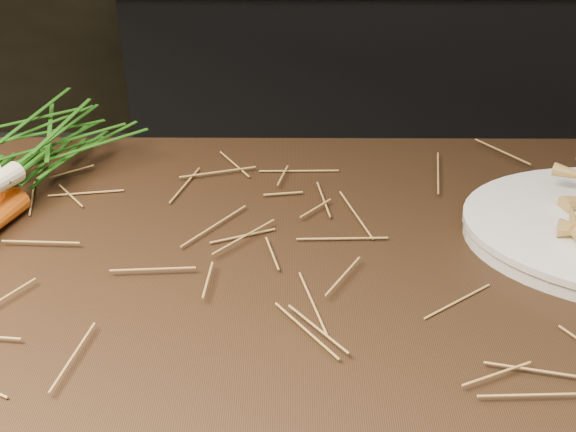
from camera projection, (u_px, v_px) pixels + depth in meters
name	position (u px, v px, depth m)	size (l,w,h in m)	color
back_counter	(371.00, 73.00, 2.84)	(1.82, 0.62, 0.84)	black
straw_bedding	(300.00, 246.00, 1.00)	(1.40, 0.60, 0.02)	olive
root_veg_bunch	(2.00, 172.00, 1.09)	(0.35, 0.58, 0.11)	#F15B14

